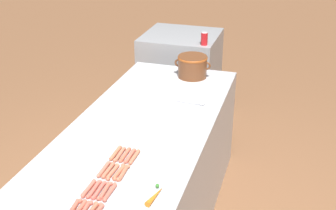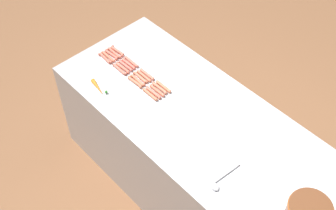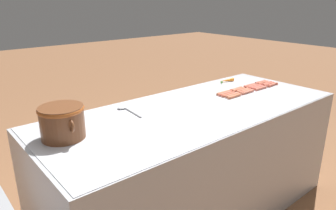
% 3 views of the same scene
% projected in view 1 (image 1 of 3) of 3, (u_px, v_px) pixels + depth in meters
% --- Properties ---
extents(griddle_counter, '(0.96, 2.35, 0.91)m').
position_uv_depth(griddle_counter, '(144.00, 178.00, 3.19)').
color(griddle_counter, '#ADAFB5').
rests_on(griddle_counter, ground_plane).
extents(back_cabinet, '(0.77, 0.74, 1.04)m').
position_uv_depth(back_cabinet, '(181.00, 80.00, 4.73)').
color(back_cabinet, '#939599').
rests_on(back_cabinet, ground_plane).
extents(hot_dog_0, '(0.03, 0.16, 0.02)m').
position_uv_depth(hot_dog_0, '(73.00, 209.00, 2.16)').
color(hot_dog_0, '#D0644E').
rests_on(hot_dog_0, griddle_counter).
extents(hot_dog_1, '(0.03, 0.16, 0.02)m').
position_uv_depth(hot_dog_1, '(89.00, 188.00, 2.31)').
color(hot_dog_1, '#D46955').
rests_on(hot_dog_1, griddle_counter).
extents(hot_dog_2, '(0.03, 0.16, 0.02)m').
position_uv_depth(hot_dog_2, '(104.00, 169.00, 2.47)').
color(hot_dog_2, '#CB6D56').
rests_on(hot_dog_2, griddle_counter).
extents(hot_dog_3, '(0.02, 0.16, 0.02)m').
position_uv_depth(hot_dog_3, '(116.00, 153.00, 2.63)').
color(hot_dog_3, '#D5714D').
rests_on(hot_dog_3, griddle_counter).
extents(hot_dog_4, '(0.03, 0.16, 0.02)m').
position_uv_depth(hot_dog_4, '(79.00, 210.00, 2.15)').
color(hot_dog_4, '#CE644E').
rests_on(hot_dog_4, griddle_counter).
extents(hot_dog_5, '(0.03, 0.16, 0.02)m').
position_uv_depth(hot_dog_5, '(94.00, 189.00, 2.30)').
color(hot_dog_5, '#D76453').
rests_on(hot_dog_5, griddle_counter).
extents(hot_dog_6, '(0.03, 0.16, 0.02)m').
position_uv_depth(hot_dog_6, '(108.00, 170.00, 2.46)').
color(hot_dog_6, '#CB6E52').
rests_on(hot_dog_6, griddle_counter).
extents(hot_dog_7, '(0.03, 0.16, 0.02)m').
position_uv_depth(hot_dog_7, '(120.00, 154.00, 2.61)').
color(hot_dog_7, '#C97155').
rests_on(hot_dog_7, griddle_counter).
extents(hot_dog_9, '(0.03, 0.16, 0.02)m').
position_uv_depth(hot_dog_9, '(99.00, 190.00, 2.30)').
color(hot_dog_9, '#D66455').
rests_on(hot_dog_9, griddle_counter).
extents(hot_dog_10, '(0.03, 0.16, 0.02)m').
position_uv_depth(hot_dog_10, '(113.00, 172.00, 2.45)').
color(hot_dog_10, '#D47254').
rests_on(hot_dog_10, griddle_counter).
extents(hot_dog_11, '(0.03, 0.16, 0.02)m').
position_uv_depth(hot_dog_11, '(125.00, 155.00, 2.61)').
color(hot_dog_11, '#D7694D').
rests_on(hot_dog_11, griddle_counter).
extents(hot_dog_13, '(0.03, 0.16, 0.02)m').
position_uv_depth(hot_dog_13, '(105.00, 191.00, 2.29)').
color(hot_dog_13, '#CC6752').
rests_on(hot_dog_13, griddle_counter).
extents(hot_dog_14, '(0.03, 0.16, 0.02)m').
position_uv_depth(hot_dog_14, '(119.00, 172.00, 2.45)').
color(hot_dog_14, '#D46C4D').
rests_on(hot_dog_14, griddle_counter).
extents(hot_dog_15, '(0.03, 0.16, 0.02)m').
position_uv_depth(hot_dog_15, '(130.00, 156.00, 2.60)').
color(hot_dog_15, '#D66A53').
rests_on(hot_dog_15, griddle_counter).
extents(hot_dog_17, '(0.03, 0.16, 0.02)m').
position_uv_depth(hot_dog_17, '(110.00, 192.00, 2.28)').
color(hot_dog_17, '#C96652').
rests_on(hot_dog_17, griddle_counter).
extents(hot_dog_18, '(0.03, 0.16, 0.02)m').
position_uv_depth(hot_dog_18, '(123.00, 173.00, 2.44)').
color(hot_dog_18, '#CB6D4F').
rests_on(hot_dog_18, griddle_counter).
extents(hot_dog_19, '(0.02, 0.16, 0.02)m').
position_uv_depth(hot_dog_19, '(134.00, 157.00, 2.59)').
color(hot_dog_19, '#CB7251').
rests_on(hot_dog_19, griddle_counter).
extents(bean_pot, '(0.32, 0.26, 0.19)m').
position_uv_depth(bean_pot, '(192.00, 65.00, 3.74)').
color(bean_pot, brown).
rests_on(bean_pot, griddle_counter).
extents(serving_spoon, '(0.27, 0.07, 0.02)m').
position_uv_depth(serving_spoon, '(197.00, 103.00, 3.28)').
color(serving_spoon, '#B7B7BC').
rests_on(serving_spoon, griddle_counter).
extents(carrot, '(0.06, 0.18, 0.03)m').
position_uv_depth(carrot, '(155.00, 195.00, 2.25)').
color(carrot, orange).
rests_on(carrot, griddle_counter).
extents(soda_can, '(0.07, 0.07, 0.13)m').
position_uv_depth(soda_can, '(204.00, 39.00, 4.16)').
color(soda_can, red).
rests_on(soda_can, back_cabinet).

